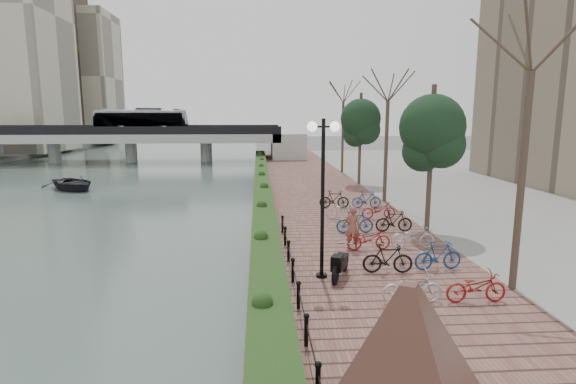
{
  "coord_description": "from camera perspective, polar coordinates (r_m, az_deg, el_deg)",
  "views": [
    {
      "loc": [
        0.36,
        -10.44,
        5.7
      ],
      "look_at": [
        1.78,
        10.96,
        2.0
      ],
      "focal_mm": 28.0,
      "sensor_mm": 36.0,
      "label": 1
    }
  ],
  "objects": [
    {
      "name": "ground",
      "position": [
        11.9,
        -5.34,
        -18.89
      ],
      "size": [
        220.0,
        220.0,
        0.0
      ],
      "primitive_type": "plane",
      "color": "#59595B",
      "rests_on": "ground"
    },
    {
      "name": "river_water",
      "position": [
        39.04,
        -26.91,
        0.34
      ],
      "size": [
        30.0,
        130.0,
        0.02
      ],
      "primitive_type": "cube",
      "color": "#495C56",
      "rests_on": "ground"
    },
    {
      "name": "promenade",
      "position": [
        28.7,
        3.57,
        -1.18
      ],
      "size": [
        8.0,
        75.0,
        0.5
      ],
      "primitive_type": "cube",
      "color": "brown",
      "rests_on": "ground"
    },
    {
      "name": "inland_pavement",
      "position": [
        34.58,
        30.89,
        -0.68
      ],
      "size": [
        24.0,
        75.0,
        0.5
      ],
      "primitive_type": "cube",
      "color": "gray",
      "rests_on": "ground"
    },
    {
      "name": "hedge",
      "position": [
        30.83,
        -3.29,
        0.63
      ],
      "size": [
        1.1,
        56.0,
        0.6
      ],
      "primitive_type": "cube",
      "color": "#213A15",
      "rests_on": "promenade"
    },
    {
      "name": "chain_fence",
      "position": [
        13.39,
        0.95,
        -11.45
      ],
      "size": [
        0.1,
        14.1,
        0.7
      ],
      "color": "black",
      "rests_on": "promenade"
    },
    {
      "name": "granite_monument",
      "position": [
        7.28,
        14.57,
        -21.61
      ],
      "size": [
        4.67,
        4.67,
        2.85
      ],
      "color": "#43241C",
      "rests_on": "promenade"
    },
    {
      "name": "lamppost",
      "position": [
        14.03,
        4.47,
        3.41
      ],
      "size": [
        1.02,
        0.32,
        5.09
      ],
      "color": "black",
      "rests_on": "promenade"
    },
    {
      "name": "motorcycle",
      "position": [
        14.72,
        6.68,
        -8.91
      ],
      "size": [
        1.1,
        1.66,
        1.0
      ],
      "primitive_type": null,
      "rotation": [
        0.0,
        0.0,
        -0.42
      ],
      "color": "black",
      "rests_on": "promenade"
    },
    {
      "name": "pedestrian",
      "position": [
        17.76,
        8.19,
        -4.49
      ],
      "size": [
        0.71,
        0.57,
        1.7
      ],
      "primitive_type": "imported",
      "rotation": [
        0.0,
        0.0,
        2.84
      ],
      "color": "brown",
      "rests_on": "promenade"
    },
    {
      "name": "bicycle_parking",
      "position": [
        19.19,
        11.92,
        -4.69
      ],
      "size": [
        2.4,
        14.69,
        1.0
      ],
      "color": "silver",
      "rests_on": "promenade"
    },
    {
      "name": "street_trees",
      "position": [
        24.43,
        14.5,
        4.75
      ],
      "size": [
        3.2,
        37.12,
        6.8
      ],
      "color": "#362720",
      "rests_on": "promenade"
    },
    {
      "name": "bridge",
      "position": [
        57.49,
        -19.11,
        6.94
      ],
      "size": [
        36.0,
        10.77,
        6.5
      ],
      "color": "#A5A5A0",
      "rests_on": "ground"
    },
    {
      "name": "boat",
      "position": [
        38.14,
        -25.67,
        1.02
      ],
      "size": [
        5.86,
        5.91,
        1.01
      ],
      "primitive_type": "imported",
      "rotation": [
        0.0,
        0.0,
        0.76
      ],
      "color": "black",
      "rests_on": "river_water"
    }
  ]
}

